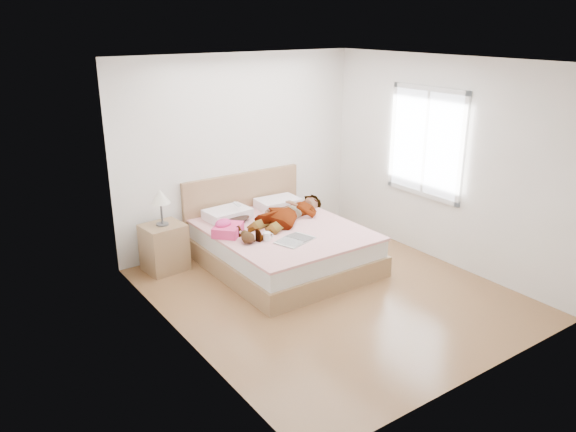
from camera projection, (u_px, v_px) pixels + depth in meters
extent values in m
plane|color=#54331A|center=(330.00, 293.00, 6.50)|extent=(4.00, 4.00, 0.00)
imported|color=white|center=(286.00, 212.00, 7.32)|extent=(1.79, 1.23, 0.23)
ellipsoid|color=black|center=(231.00, 216.00, 7.38)|extent=(0.55, 0.64, 0.09)
cube|color=silver|center=(237.00, 204.00, 7.33)|extent=(0.09, 0.11, 0.06)
plane|color=white|center=(336.00, 61.00, 5.64)|extent=(4.00, 4.00, 0.00)
plane|color=white|center=(240.00, 151.00, 7.62)|extent=(3.60, 0.00, 3.60)
plane|color=white|center=(490.00, 242.00, 4.52)|extent=(3.60, 0.00, 3.60)
plane|color=silver|center=(179.00, 217.00, 5.10)|extent=(0.00, 4.00, 4.00)
plane|color=silver|center=(444.00, 162.00, 7.04)|extent=(0.00, 4.00, 4.00)
cube|color=white|center=(426.00, 143.00, 7.19)|extent=(0.02, 1.10, 1.30)
cube|color=silver|center=(463.00, 151.00, 6.74)|extent=(0.04, 0.06, 1.42)
cube|color=silver|center=(393.00, 135.00, 7.64)|extent=(0.04, 0.06, 1.42)
cube|color=silver|center=(422.00, 193.00, 7.42)|extent=(0.04, 1.22, 0.06)
cube|color=silver|center=(430.00, 89.00, 6.97)|extent=(0.04, 1.22, 0.06)
cube|color=silver|center=(426.00, 143.00, 7.19)|extent=(0.03, 0.04, 1.30)
cube|color=olive|center=(284.00, 256.00, 7.19)|extent=(1.78, 2.08, 0.26)
cube|color=silver|center=(283.00, 238.00, 7.11)|extent=(1.70, 2.00, 0.22)
cube|color=silver|center=(283.00, 229.00, 7.07)|extent=(1.74, 2.04, 0.03)
cube|color=olive|center=(243.00, 208.00, 7.85)|extent=(1.80, 0.07, 1.00)
cube|color=white|center=(228.00, 214.00, 7.39)|extent=(0.61, 0.44, 0.13)
cube|color=silver|center=(278.00, 203.00, 7.82)|extent=(0.60, 0.43, 0.13)
cube|color=#FF4583|center=(228.00, 230.00, 6.83)|extent=(0.48, 0.48, 0.12)
ellipsoid|color=#D4396A|center=(223.00, 223.00, 6.81)|extent=(0.27, 0.24, 0.11)
cube|color=white|center=(295.00, 240.00, 6.66)|extent=(0.52, 0.42, 0.01)
cube|color=white|center=(289.00, 242.00, 6.57)|extent=(0.30, 0.35, 0.02)
cube|color=black|center=(301.00, 237.00, 6.74)|extent=(0.30, 0.35, 0.02)
cylinder|color=white|center=(267.00, 236.00, 6.66)|extent=(0.11, 0.11, 0.10)
torus|color=white|center=(271.00, 236.00, 6.67)|extent=(0.07, 0.03, 0.07)
cylinder|color=black|center=(267.00, 233.00, 6.64)|extent=(0.10, 0.10, 0.00)
ellipsoid|color=black|center=(248.00, 238.00, 6.57)|extent=(0.17, 0.19, 0.13)
ellipsoid|color=beige|center=(249.00, 237.00, 6.55)|extent=(0.09, 0.10, 0.07)
sphere|color=black|center=(245.00, 234.00, 6.65)|extent=(0.10, 0.10, 0.10)
sphere|color=pink|center=(241.00, 232.00, 6.65)|extent=(0.04, 0.04, 0.04)
sphere|color=pink|center=(246.00, 231.00, 6.68)|extent=(0.04, 0.04, 0.04)
ellipsoid|color=black|center=(245.00, 242.00, 6.52)|extent=(0.04, 0.06, 0.03)
ellipsoid|color=black|center=(254.00, 241.00, 6.57)|extent=(0.04, 0.06, 0.03)
cube|color=brown|center=(164.00, 247.00, 7.01)|extent=(0.53, 0.48, 0.60)
cylinder|color=#4E4E4E|center=(162.00, 224.00, 6.91)|extent=(0.17, 0.17, 0.02)
cylinder|color=#454545|center=(161.00, 212.00, 6.86)|extent=(0.03, 0.03, 0.30)
cone|color=white|center=(160.00, 196.00, 6.79)|extent=(0.26, 0.26, 0.17)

